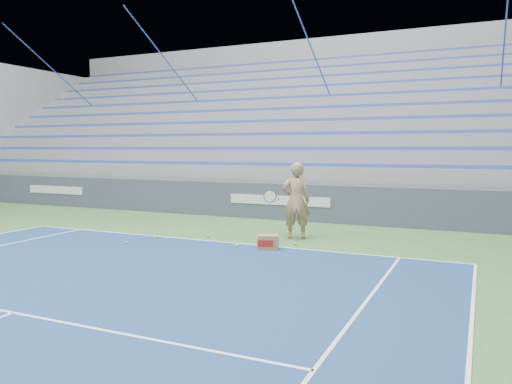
{
  "coord_description": "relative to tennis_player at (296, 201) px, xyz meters",
  "views": [
    {
      "loc": [
        5.54,
        1.92,
        2.17
      ],
      "look_at": [
        0.78,
        12.38,
        1.15
      ],
      "focal_mm": 35.0,
      "sensor_mm": 36.0,
      "label": 1
    }
  ],
  "objects": [
    {
      "name": "tennis_player",
      "position": [
        0.0,
        0.0,
        0.0
      ],
      "size": [
        1.0,
        0.95,
        1.83
      ],
      "color": "tan",
      "rests_on": "ground"
    },
    {
      "name": "tennis_ball_0",
      "position": [
        -0.82,
        -1.5,
        -0.88
      ],
      "size": [
        0.07,
        0.07,
        0.07
      ],
      "primitive_type": "sphere",
      "color": "#ADD62B",
      "rests_on": "ground"
    },
    {
      "name": "tennis_ball_4",
      "position": [
        -3.28,
        -2.2,
        -0.88
      ],
      "size": [
        0.07,
        0.07,
        0.07
      ],
      "primitive_type": "sphere",
      "color": "#ADD62B",
      "rests_on": "ground"
    },
    {
      "name": "sponsor_barrier",
      "position": [
        -1.51,
        2.83,
        -0.37
      ],
      "size": [
        30.0,
        0.32,
        1.1
      ],
      "color": "#3D465D",
      "rests_on": "ground"
    },
    {
      "name": "tennis_ball_2",
      "position": [
        -3.03,
        -1.36,
        -0.88
      ],
      "size": [
        0.07,
        0.07,
        0.07
      ],
      "primitive_type": "sphere",
      "color": "#ADD62B",
      "rests_on": "ground"
    },
    {
      "name": "tennis_ball_1",
      "position": [
        -2.0,
        -0.71,
        -0.88
      ],
      "size": [
        0.07,
        0.07,
        0.07
      ],
      "primitive_type": "sphere",
      "color": "#ADD62B",
      "rests_on": "ground"
    },
    {
      "name": "tennis_ball_3",
      "position": [
        0.27,
        -0.77,
        -0.88
      ],
      "size": [
        0.07,
        0.07,
        0.07
      ],
      "primitive_type": "sphere",
      "color": "#ADD62B",
      "rests_on": "ground"
    },
    {
      "name": "bleachers",
      "position": [
        -1.52,
        8.55,
        1.44
      ],
      "size": [
        31.0,
        9.15,
        7.3
      ],
      "color": "gray",
      "rests_on": "ground"
    },
    {
      "name": "ball_box",
      "position": [
        -0.09,
        -1.46,
        -0.76
      ],
      "size": [
        0.5,
        0.45,
        0.32
      ],
      "color": "#966F49",
      "rests_on": "ground"
    }
  ]
}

